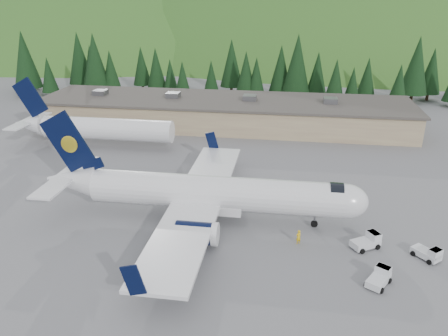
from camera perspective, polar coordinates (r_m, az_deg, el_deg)
ground at (r=50.53m, az=-1.05°, el=-6.75°), size 600.00×600.00×0.00m
airliner at (r=49.22m, az=-2.32°, el=-3.32°), size 36.74×34.42×12.25m
second_airliner at (r=76.21m, az=-16.99°, el=5.09°), size 27.50×11.00×10.05m
baggage_tug_a at (r=47.48m, az=18.25°, el=-9.06°), size 3.27×2.84×1.57m
baggage_tug_b at (r=47.73m, az=25.15°, el=-10.07°), size 2.76×2.90×1.43m
baggage_tug_c at (r=42.53m, az=19.66°, el=-13.29°), size 2.63×3.05×1.46m
terminal_building at (r=85.39m, az=-0.03°, el=7.34°), size 71.00×17.00×6.10m
ramp_worker at (r=46.29m, az=9.70°, el=-8.87°), size 0.70×0.65×1.60m
tree_line at (r=107.28m, az=-2.05°, el=13.03°), size 114.09×17.81×14.38m
hills at (r=276.69m, az=17.58°, el=-1.79°), size 614.00×330.00×300.00m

